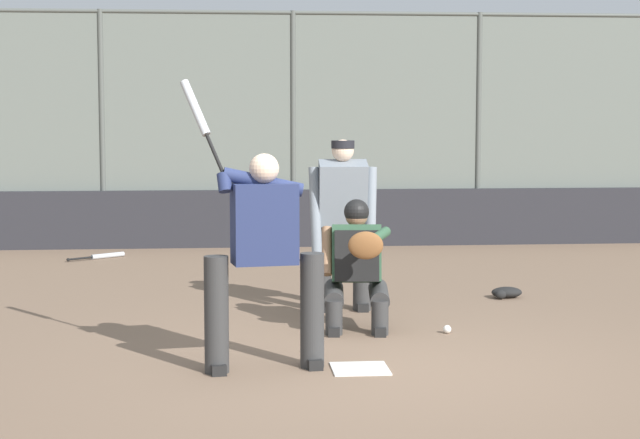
# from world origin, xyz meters

# --- Properties ---
(ground_plane) EXTENTS (160.00, 160.00, 0.00)m
(ground_plane) POSITION_xyz_m (0.00, 0.00, 0.00)
(ground_plane) COLOR #7A604C
(home_plate_marker) EXTENTS (0.43, 0.43, 0.01)m
(home_plate_marker) POSITION_xyz_m (0.00, 0.00, 0.01)
(home_plate_marker) COLOR white
(home_plate_marker) RESTS_ON ground_plane
(backstop_fence) EXTENTS (16.68, 0.08, 3.44)m
(backstop_fence) POSITION_xyz_m (0.00, -7.79, 1.81)
(backstop_fence) COLOR #515651
(backstop_fence) RESTS_ON ground_plane
(padding_wall) EXTENTS (16.27, 0.18, 0.83)m
(padding_wall) POSITION_xyz_m (0.00, -7.69, 0.42)
(padding_wall) COLOR #28282D
(padding_wall) RESTS_ON ground_plane
(bleachers_beyond) EXTENTS (11.62, 2.50, 1.48)m
(bleachers_beyond) POSITION_xyz_m (-2.69, -10.29, 0.48)
(bleachers_beyond) COLOR slate
(bleachers_beyond) RESTS_ON ground_plane
(batter_at_plate) EXTENTS (1.10, 0.57, 2.20)m
(batter_at_plate) POSITION_xyz_m (0.73, -0.06, 0.90)
(batter_at_plate) COLOR #333333
(batter_at_plate) RESTS_ON ground_plane
(catcher_behind_plate) EXTENTS (0.63, 0.76, 1.18)m
(catcher_behind_plate) POSITION_xyz_m (-0.15, -1.44, 0.61)
(catcher_behind_plate) COLOR #333333
(catcher_behind_plate) RESTS_ON ground_plane
(umpire_home) EXTENTS (0.69, 0.42, 1.69)m
(umpire_home) POSITION_xyz_m (-0.13, -2.42, 0.91)
(umpire_home) COLOR #333333
(umpire_home) RESTS_ON ground_plane
(spare_bat_near_backstop) EXTENTS (0.17, 0.80, 0.07)m
(spare_bat_near_backstop) POSITION_xyz_m (-0.57, -4.43, 0.03)
(spare_bat_near_backstop) COLOR black
(spare_bat_near_backstop) RESTS_ON ground_plane
(spare_bat_by_padding) EXTENTS (0.80, 0.12, 0.07)m
(spare_bat_by_padding) POSITION_xyz_m (-0.33, -5.95, 0.03)
(spare_bat_by_padding) COLOR black
(spare_bat_by_padding) RESTS_ON ground_plane
(spare_bat_third_base_side) EXTENTS (0.71, 0.57, 0.07)m
(spare_bat_third_base_side) POSITION_xyz_m (2.65, -6.58, 0.03)
(spare_bat_third_base_side) COLOR black
(spare_bat_third_base_side) RESTS_ON ground_plane
(fielding_glove_on_dirt) EXTENTS (0.33, 0.25, 0.12)m
(fielding_glove_on_dirt) POSITION_xyz_m (-1.94, -3.02, 0.06)
(fielding_glove_on_dirt) COLOR black
(fielding_glove_on_dirt) RESTS_ON ground_plane
(baseball_loose) EXTENTS (0.07, 0.07, 0.07)m
(baseball_loose) POSITION_xyz_m (-0.94, -1.27, 0.04)
(baseball_loose) COLOR white
(baseball_loose) RESTS_ON ground_plane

